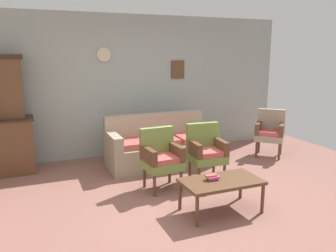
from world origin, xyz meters
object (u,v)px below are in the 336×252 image
(armchair_near_cabinet, at_px, (161,156))
(book_stack_on_table, at_px, (212,177))
(armchair_by_doorway, at_px, (206,150))
(floral_couch, at_px, (160,147))
(wingback_chair_by_fireplace, at_px, (270,131))
(coffee_table, at_px, (221,183))

(armchair_near_cabinet, bearing_deg, book_stack_on_table, -71.16)
(armchair_near_cabinet, relative_size, armchair_by_doorway, 1.00)
(floral_couch, bearing_deg, armchair_by_doorway, -69.36)
(floral_couch, relative_size, book_stack_on_table, 10.89)
(floral_couch, bearing_deg, wingback_chair_by_fireplace, -7.37)
(armchair_near_cabinet, height_order, coffee_table, armchair_near_cabinet)
(armchair_by_doorway, distance_m, book_stack_on_table, 1.08)
(armchair_by_doorway, bearing_deg, wingback_chair_by_fireplace, 21.70)
(armchair_by_doorway, xyz_separation_m, book_stack_on_table, (-0.44, -0.98, -0.05))
(armchair_by_doorway, relative_size, book_stack_on_table, 5.20)
(armchair_near_cabinet, relative_size, book_stack_on_table, 5.20)
(book_stack_on_table, bearing_deg, wingback_chair_by_fireplace, 37.09)
(wingback_chair_by_fireplace, bearing_deg, coffee_table, -140.77)
(armchair_near_cabinet, distance_m, book_stack_on_table, 1.00)
(wingback_chair_by_fireplace, height_order, book_stack_on_table, wingback_chair_by_fireplace)
(armchair_by_doorway, xyz_separation_m, coffee_table, (-0.34, -1.04, -0.12))
(floral_couch, bearing_deg, book_stack_on_table, -91.95)
(book_stack_on_table, bearing_deg, armchair_by_doorway, 65.67)
(armchair_by_doorway, distance_m, coffee_table, 1.10)
(wingback_chair_by_fireplace, xyz_separation_m, coffee_table, (-2.15, -1.75, -0.12))
(armchair_near_cabinet, xyz_separation_m, armchair_by_doorway, (0.77, 0.04, 0.00))
(book_stack_on_table, bearing_deg, floral_couch, 88.05)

